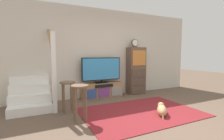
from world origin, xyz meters
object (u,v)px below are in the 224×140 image
at_px(television, 101,69).
at_px(bar_stool_far, 68,90).
at_px(side_cabinet, 136,71).
at_px(bar_stool_near, 80,95).
at_px(desk_clock, 135,43).
at_px(dog, 162,110).
at_px(media_console, 102,90).

distance_m(television, bar_stool_far, 1.55).
bearing_deg(side_cabinet, bar_stool_near, -146.43).
xyz_separation_m(side_cabinet, bar_stool_near, (-2.30, -1.53, -0.23)).
relative_size(desk_clock, dog, 0.55).
xyz_separation_m(side_cabinet, desk_clock, (-0.07, -0.01, 0.91)).
bearing_deg(bar_stool_far, bar_stool_near, -78.70).
relative_size(media_console, television, 1.02).
height_order(desk_clock, bar_stool_far, desk_clock).
bearing_deg(media_console, dog, -72.38).
distance_m(media_console, bar_stool_far, 1.53).
height_order(media_console, side_cabinet, side_cabinet).
relative_size(bar_stool_near, dog, 1.50).
height_order(side_cabinet, bar_stool_near, side_cabinet).
relative_size(side_cabinet, bar_stool_far, 2.19).
height_order(side_cabinet, dog, side_cabinet).
bearing_deg(bar_stool_far, dog, -29.52).
bearing_deg(television, media_console, -90.00).
bearing_deg(desk_clock, media_console, 179.77).
height_order(desk_clock, bar_stool_near, desk_clock).
bearing_deg(media_console, bar_stool_near, -125.10).
distance_m(side_cabinet, desk_clock, 0.91).
bearing_deg(media_console, television, 90.00).
height_order(bar_stool_near, bar_stool_far, bar_stool_near).
relative_size(media_console, dog, 2.59).
xyz_separation_m(television, dog, (0.61, -1.96, -0.74)).
xyz_separation_m(media_console, dog, (0.61, -1.93, -0.11)).
xyz_separation_m(media_console, side_cabinet, (1.24, 0.01, 0.55)).
relative_size(media_console, bar_stool_near, 1.72).
bearing_deg(desk_clock, side_cabinet, 11.53).
bearing_deg(desk_clock, dog, -105.90).
height_order(television, desk_clock, desk_clock).
xyz_separation_m(media_console, desk_clock, (1.16, -0.00, 1.45)).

